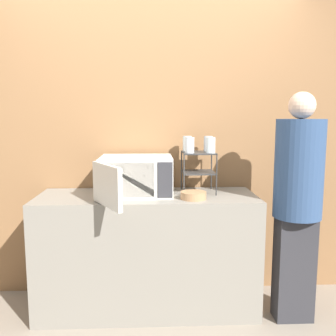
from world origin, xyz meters
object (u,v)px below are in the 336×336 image
object	(u,v)px
microwave	(135,176)
glass_front_left	(190,145)
dish_rack	(198,163)
glass_back_left	(187,143)
bowl	(193,196)
person	(298,195)
glass_front_right	(211,145)
glass_back_right	(208,144)

from	to	relation	value
microwave	glass_front_left	distance (m)	0.48
dish_rack	glass_back_left	xyz separation A→B (m)	(-0.08, 0.09, 0.15)
bowl	person	bearing A→B (deg)	-5.98
glass_front_right	person	bearing A→B (deg)	-21.79
bowl	dish_rack	bearing A→B (deg)	74.92
bowl	person	world-z (taller)	person
glass_back_right	bowl	distance (m)	0.50
glass_front_left	glass_front_right	world-z (taller)	same
glass_front_left	glass_back_left	distance (m)	0.16
microwave	glass_back_left	distance (m)	0.50
microwave	bowl	bearing A→B (deg)	-20.83
glass_front_left	glass_back_right	distance (m)	0.22
dish_rack	bowl	bearing A→B (deg)	-105.08
glass_back_left	person	bearing A→B (deg)	-27.95
bowl	person	size ratio (longest dim) A/B	0.11
glass_front_right	microwave	bearing A→B (deg)	179.69
glass_front_left	glass_front_right	distance (m)	0.16
person	glass_back_left	bearing A→B (deg)	152.05
person	bowl	bearing A→B (deg)	174.02
microwave	glass_front_left	xyz separation A→B (m)	(0.41, -0.00, 0.23)
dish_rack	glass_front_right	bearing A→B (deg)	-43.42
glass_front_left	glass_back_right	xyz separation A→B (m)	(0.16, 0.15, 0.00)
microwave	dish_rack	bearing A→B (deg)	8.61
microwave	glass_back_left	world-z (taller)	glass_back_left
microwave	dish_rack	distance (m)	0.50
microwave	person	xyz separation A→B (m)	(1.17, -0.24, -0.11)
dish_rack	glass_front_left	bearing A→B (deg)	-135.42
dish_rack	person	size ratio (longest dim) A/B	0.19
glass_back_right	glass_front_right	size ratio (longest dim) A/B	1.00
microwave	bowl	distance (m)	0.47
glass_back_right	dish_rack	bearing A→B (deg)	-138.75
glass_front_right	person	xyz separation A→B (m)	(0.59, -0.24, -0.34)
glass_front_right	dish_rack	bearing A→B (deg)	136.58
dish_rack	glass_back_left	distance (m)	0.19
glass_back_right	person	xyz separation A→B (m)	(0.59, -0.39, -0.34)
microwave	bowl	xyz separation A→B (m)	(0.43, -0.16, -0.12)
glass_front_left	person	size ratio (longest dim) A/B	0.07
glass_back_right	person	distance (m)	0.79
microwave	glass_back_left	bearing A→B (deg)	21.46
glass_front_right	glass_back_right	bearing A→B (deg)	88.56
glass_front_left	glass_back_left	xyz separation A→B (m)	(-0.00, 0.16, 0.00)
dish_rack	glass_front_right	world-z (taller)	glass_front_right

